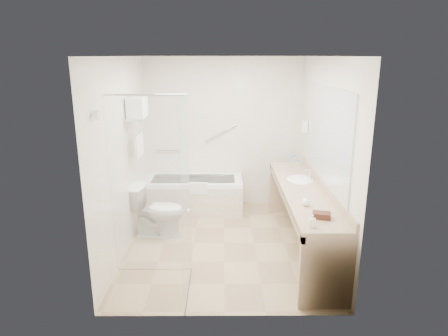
{
  "coord_description": "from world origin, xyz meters",
  "views": [
    {
      "loc": [
        -0.02,
        -5.04,
        2.51
      ],
      "look_at": [
        0.0,
        0.3,
        1.0
      ],
      "focal_mm": 32.0,
      "sensor_mm": 36.0,
      "label": 1
    }
  ],
  "objects_px": {
    "bathtub": "(194,194)",
    "toilet": "(158,211)",
    "water_bottle_left": "(293,162)",
    "vanity_counter": "(302,204)",
    "amenity_basket": "(321,215)"
  },
  "relations": [
    {
      "from": "amenity_basket",
      "to": "water_bottle_left",
      "type": "bearing_deg",
      "value": 88.86
    },
    {
      "from": "bathtub",
      "to": "water_bottle_left",
      "type": "relative_size",
      "value": 8.08
    },
    {
      "from": "vanity_counter",
      "to": "toilet",
      "type": "distance_m",
      "value": 2.04
    },
    {
      "from": "water_bottle_left",
      "to": "vanity_counter",
      "type": "bearing_deg",
      "value": -92.34
    },
    {
      "from": "vanity_counter",
      "to": "amenity_basket",
      "type": "bearing_deg",
      "value": -89.88
    },
    {
      "from": "bathtub",
      "to": "amenity_basket",
      "type": "xyz_separation_m",
      "value": [
        1.53,
        -2.36,
        0.61
      ]
    },
    {
      "from": "water_bottle_left",
      "to": "bathtub",
      "type": "bearing_deg",
      "value": 166.52
    },
    {
      "from": "amenity_basket",
      "to": "vanity_counter",
      "type": "bearing_deg",
      "value": 90.12
    },
    {
      "from": "vanity_counter",
      "to": "toilet",
      "type": "xyz_separation_m",
      "value": [
        -1.97,
        0.43,
        -0.27
      ]
    },
    {
      "from": "vanity_counter",
      "to": "water_bottle_left",
      "type": "bearing_deg",
      "value": 87.66
    },
    {
      "from": "vanity_counter",
      "to": "water_bottle_left",
      "type": "xyz_separation_m",
      "value": [
        0.04,
        1.01,
        0.3
      ]
    },
    {
      "from": "amenity_basket",
      "to": "bathtub",
      "type": "bearing_deg",
      "value": 122.87
    },
    {
      "from": "vanity_counter",
      "to": "water_bottle_left",
      "type": "height_order",
      "value": "water_bottle_left"
    },
    {
      "from": "bathtub",
      "to": "toilet",
      "type": "bearing_deg",
      "value": -115.21
    },
    {
      "from": "vanity_counter",
      "to": "toilet",
      "type": "height_order",
      "value": "vanity_counter"
    }
  ]
}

